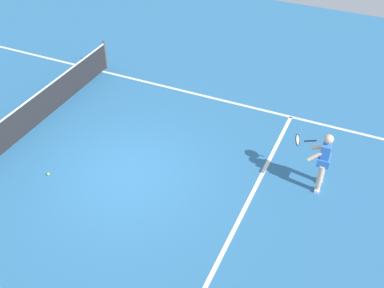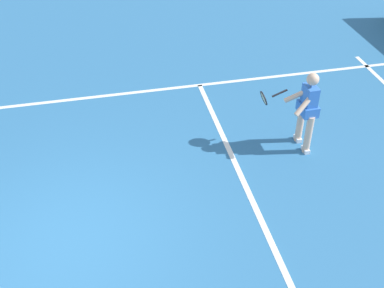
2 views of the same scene
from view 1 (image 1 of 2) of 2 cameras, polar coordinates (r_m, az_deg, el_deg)
name	(u,v)px [view 1 (image 1 of 2)]	position (r m, az deg, el deg)	size (l,w,h in m)	color
ground_plane	(128,174)	(11.92, -7.73, -3.56)	(25.22, 25.22, 0.00)	teal
service_line_marking	(244,210)	(10.97, 6.28, -7.96)	(8.20, 0.10, 0.01)	white
sideline_right_marking	(195,94)	(14.81, 0.36, 6.09)	(0.10, 17.40, 0.01)	white
court_net	(16,126)	(13.48, -20.47, 2.08)	(8.88, 0.08, 0.98)	#4C4C51
tennis_player	(323,159)	(11.35, 15.53, -1.74)	(0.77, 0.94, 1.55)	beige
tennis_ball_near	(48,174)	(12.29, -16.95, -3.48)	(0.07, 0.07, 0.07)	#D1E533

